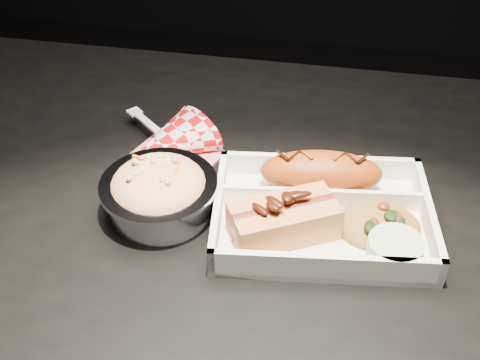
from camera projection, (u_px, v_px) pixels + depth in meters
name	position (u px, v px, depth m)	size (l,w,h in m)	color
dining_table	(296.00, 279.00, 0.77)	(1.20, 0.80, 0.75)	black
food_tray	(321.00, 218.00, 0.71)	(0.27, 0.21, 0.04)	white
fried_pastry	(321.00, 173.00, 0.73)	(0.15, 0.06, 0.05)	#A44210
hotdog	(284.00, 217.00, 0.67)	(0.13, 0.11, 0.06)	#DF8D4C
fried_rice_mound	(380.00, 219.00, 0.69)	(0.10, 0.08, 0.03)	#A4702F
cupcake_liner	(394.00, 251.00, 0.65)	(0.06, 0.06, 0.03)	beige
foil_coleslaw_cup	(159.00, 191.00, 0.71)	(0.14, 0.14, 0.07)	silver
napkin_fork	(169.00, 143.00, 0.81)	(0.16, 0.15, 0.10)	red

